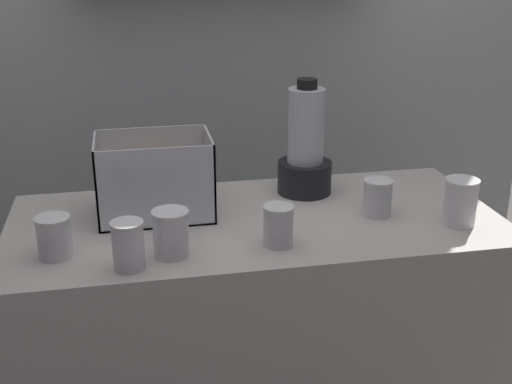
# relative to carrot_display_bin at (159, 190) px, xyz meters

# --- Properties ---
(counter) EXTENTS (1.40, 0.64, 0.90)m
(counter) POSITION_rel_carrot_display_bin_xyz_m (0.27, -0.09, -0.52)
(counter) COLOR beige
(counter) RESTS_ON ground_plane
(back_wall_unit) EXTENTS (2.60, 0.24, 2.50)m
(back_wall_unit) POSITION_rel_carrot_display_bin_xyz_m (0.27, 0.68, 0.29)
(back_wall_unit) COLOR silver
(back_wall_unit) RESTS_ON ground_plane
(carrot_display_bin) EXTENTS (0.32, 0.22, 0.23)m
(carrot_display_bin) POSITION_rel_carrot_display_bin_xyz_m (0.00, 0.00, 0.00)
(carrot_display_bin) COLOR white
(carrot_display_bin) RESTS_ON counter
(blender_pitcher) EXTENTS (0.17, 0.17, 0.36)m
(blender_pitcher) POSITION_rel_carrot_display_bin_xyz_m (0.46, 0.09, 0.06)
(blender_pitcher) COLOR black
(blender_pitcher) RESTS_ON counter
(juice_cup_pomegranate_far_left) EXTENTS (0.09, 0.09, 0.11)m
(juice_cup_pomegranate_far_left) POSITION_rel_carrot_display_bin_xyz_m (-0.27, -0.23, -0.02)
(juice_cup_pomegranate_far_left) COLOR white
(juice_cup_pomegranate_far_left) RESTS_ON counter
(juice_cup_pomegranate_left) EXTENTS (0.08, 0.08, 0.12)m
(juice_cup_pomegranate_left) POSITION_rel_carrot_display_bin_xyz_m (-0.09, -0.33, -0.02)
(juice_cup_pomegranate_left) COLOR white
(juice_cup_pomegranate_left) RESTS_ON counter
(juice_cup_beet_middle) EXTENTS (0.09, 0.09, 0.12)m
(juice_cup_beet_middle) POSITION_rel_carrot_display_bin_xyz_m (0.01, -0.28, -0.02)
(juice_cup_beet_middle) COLOR white
(juice_cup_beet_middle) RESTS_ON counter
(juice_cup_mango_right) EXTENTS (0.08, 0.08, 0.11)m
(juice_cup_mango_right) POSITION_rel_carrot_display_bin_xyz_m (0.29, -0.27, -0.02)
(juice_cup_mango_right) COLOR white
(juice_cup_mango_right) RESTS_ON counter
(juice_cup_orange_far_right) EXTENTS (0.08, 0.08, 0.11)m
(juice_cup_orange_far_right) POSITION_rel_carrot_display_bin_xyz_m (0.62, -0.13, -0.03)
(juice_cup_orange_far_right) COLOR white
(juice_cup_orange_far_right) RESTS_ON counter
(juice_cup_pomegranate_rightmost) EXTENTS (0.09, 0.09, 0.13)m
(juice_cup_pomegranate_rightmost) POSITION_rel_carrot_display_bin_xyz_m (0.81, -0.24, -0.02)
(juice_cup_pomegranate_rightmost) COLOR white
(juice_cup_pomegranate_rightmost) RESTS_ON counter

